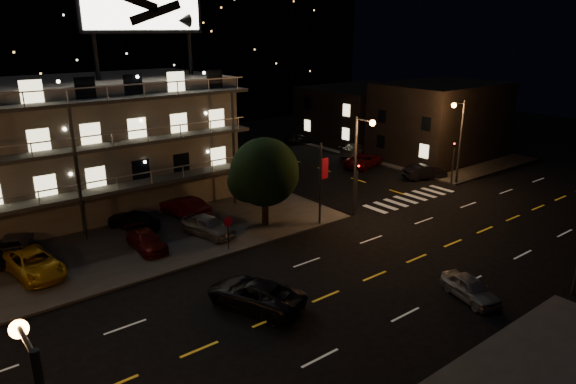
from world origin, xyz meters
TOP-DOWN VIEW (x-y plane):
  - ground at (0.00, 0.00)m, footprint 140.00×140.00m
  - curb_nw at (-14.00, 20.00)m, footprint 44.00×24.00m
  - curb_ne at (30.00, 20.00)m, footprint 16.00×24.00m
  - motel at (-9.94, 23.88)m, footprint 28.00×13.80m
  - side_bldg_front at (29.99, 16.00)m, footprint 14.06×10.00m
  - side_bldg_back at (29.99, 28.00)m, footprint 14.06×12.00m
  - streetlight_nc at (8.50, 7.94)m, footprint 0.44×1.92m
  - streetlight_ne at (22.14, 8.30)m, footprint 1.92×0.44m
  - signal_nw at (9.00, 8.50)m, footprint 0.20×0.27m
  - signal_ne at (22.00, 8.50)m, footprint 0.27×0.20m
  - banner_north at (5.09, 8.40)m, footprint 0.83×0.16m
  - stop_sign at (-3.00, 8.57)m, footprint 0.91×0.11m
  - tree at (1.59, 10.80)m, footprint 5.28×5.08m
  - lot_car_2 at (-14.16, 12.64)m, footprint 3.05×5.45m
  - lot_car_3 at (-7.28, 12.06)m, footprint 1.89×4.30m
  - lot_car_4 at (-2.86, 11.54)m, footprint 2.71×4.66m
  - lot_car_6 at (-14.79, 16.00)m, footprint 2.61×4.83m
  - lot_car_7 at (-14.33, 16.79)m, footprint 3.35×5.00m
  - lot_car_8 at (-6.55, 16.05)m, footprint 3.05×4.60m
  - lot_car_9 at (-2.31, 16.16)m, footprint 2.69×4.88m
  - side_car_0 at (21.54, 11.30)m, footprint 4.62×3.00m
  - side_car_1 at (20.17, 18.29)m, footprint 5.80×3.78m
  - side_car_2 at (23.23, 22.35)m, footprint 5.20×2.84m
  - side_car_3 at (22.05, 31.42)m, footprint 4.10×2.80m
  - road_car_east at (4.11, -5.12)m, footprint 2.51×4.03m
  - road_car_west at (-5.70, 1.60)m, footprint 4.26×6.02m

SIDE VIEW (x-z plane):
  - ground at x=0.00m, z-range 0.00..0.00m
  - curb_nw at x=-14.00m, z-range 0.00..0.15m
  - curb_ne at x=30.00m, z-range 0.00..0.15m
  - road_car_east at x=4.11m, z-range 0.00..1.28m
  - side_car_3 at x=22.05m, z-range 0.00..1.30m
  - side_car_2 at x=23.23m, z-range 0.00..1.43m
  - side_car_0 at x=21.54m, z-range 0.00..1.44m
  - side_car_1 at x=20.17m, z-range 0.00..1.49m
  - road_car_west at x=-5.70m, z-range 0.00..1.53m
  - lot_car_3 at x=-7.28m, z-range 0.15..1.38m
  - lot_car_6 at x=-14.79m, z-range 0.15..1.44m
  - lot_car_7 at x=-14.33m, z-range 0.15..1.49m
  - lot_car_2 at x=-14.16m, z-range 0.15..1.59m
  - lot_car_8 at x=-6.55m, z-range 0.15..1.60m
  - lot_car_4 at x=-2.86m, z-range 0.15..1.64m
  - lot_car_9 at x=-2.31m, z-range 0.15..1.67m
  - stop_sign at x=-3.00m, z-range 0.41..3.01m
  - signal_nw at x=9.00m, z-range 0.27..4.87m
  - signal_ne at x=22.00m, z-range 0.27..4.87m
  - banner_north at x=5.09m, z-range 0.23..6.63m
  - side_bldg_back at x=29.99m, z-range 0.00..7.00m
  - tree at x=1.59m, z-range 0.78..7.42m
  - side_bldg_front at x=29.99m, z-range 0.00..8.50m
  - streetlight_nc at x=8.50m, z-range 0.96..8.96m
  - streetlight_ne at x=22.14m, z-range 0.96..8.96m
  - motel at x=-9.94m, z-range -3.71..14.39m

